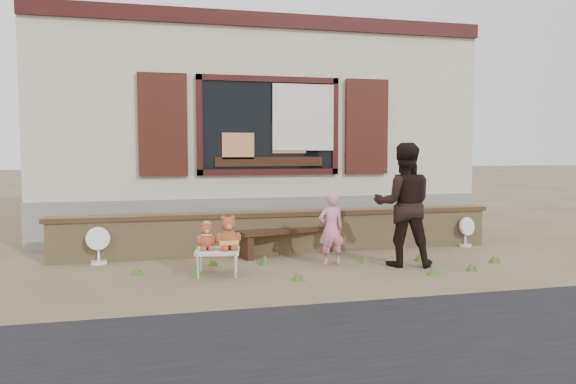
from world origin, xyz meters
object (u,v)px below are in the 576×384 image
object	(u,v)px
adult	(404,205)
teddy_bear_right	(228,232)
teddy_bear_left	(207,236)
bench	(288,236)
child	(331,229)
folding_chair	(217,252)

from	to	relation	value
adult	teddy_bear_right	bearing A→B (deg)	18.36
teddy_bear_left	bench	bearing A→B (deg)	50.38
teddy_bear_right	child	size ratio (longest dim) A/B	0.44
bench	folding_chair	distance (m)	1.71
teddy_bear_left	child	xyz separation A→B (m)	(1.79, 0.27, -0.01)
bench	folding_chair	bearing A→B (deg)	-151.68
folding_chair	teddy_bear_left	world-z (taller)	teddy_bear_left
teddy_bear_left	child	bearing A→B (deg)	18.87
bench	teddy_bear_left	distance (m)	1.81
bench	child	distance (m)	1.00
child	adult	size ratio (longest dim) A/B	0.59
folding_chair	adult	size ratio (longest dim) A/B	0.37
teddy_bear_right	adult	bearing A→B (deg)	10.91
teddy_bear_left	teddy_bear_right	xyz separation A→B (m)	(0.28, -0.05, 0.04)
teddy_bear_left	teddy_bear_right	bearing A→B (deg)	0.00
child	bench	bearing A→B (deg)	-70.54
adult	bench	bearing A→B (deg)	-22.44
bench	child	xyz separation A→B (m)	(0.42, -0.88, 0.21)
child	teddy_bear_right	bearing A→B (deg)	6.07
teddy_bear_right	adult	xyz separation A→B (m)	(2.49, 0.03, 0.30)
bench	folding_chair	world-z (taller)	bench
teddy_bear_right	folding_chair	bearing A→B (deg)	180.00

